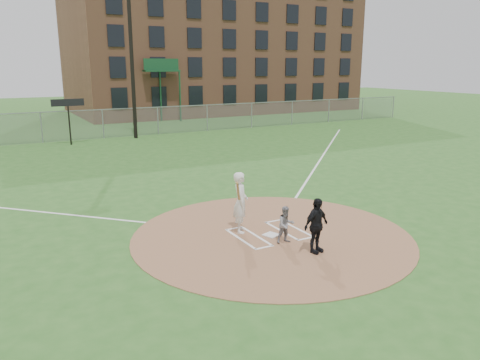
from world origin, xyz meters
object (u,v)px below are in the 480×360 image
umpire (316,226)px  batter_at_plate (241,202)px  catcher (286,225)px  home_plate (271,235)px

umpire → batter_at_plate: 2.62m
batter_at_plate → catcher: bearing=-63.7°
home_plate → batter_at_plate: 1.35m
home_plate → batter_at_plate: (-0.65, 0.73, 0.93)m
catcher → batter_at_plate: size_ratio=0.58×
home_plate → umpire: bearing=-77.7°
catcher → home_plate: bearing=100.3°
home_plate → umpire: 1.88m
catcher → batter_at_plate: batter_at_plate is taller
home_plate → catcher: (0.05, -0.70, 0.53)m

